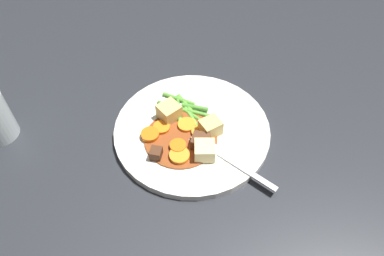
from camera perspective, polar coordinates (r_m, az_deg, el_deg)
The scene contains 24 objects.
ground_plane at distance 0.70m, azimuth 0.00°, elevation -0.75°, with size 3.00×3.00×0.00m, color #26282D.
dinner_plate at distance 0.69m, azimuth 0.00°, elevation -0.38°, with size 0.29×0.29×0.01m, color white.
stew_sauce at distance 0.67m, azimuth -1.71°, elevation -1.63°, with size 0.13×0.13×0.00m, color brown.
carrot_slice_0 at distance 0.68m, azimuth -4.63°, elevation 0.04°, with size 0.03×0.03×0.01m, color orange.
carrot_slice_1 at distance 0.65m, azimuth -2.14°, elevation -2.84°, with size 0.03×0.03×0.01m, color orange.
carrot_slice_2 at distance 0.68m, azimuth -0.81°, elevation 0.42°, with size 0.03×0.03×0.01m, color orange.
carrot_slice_3 at distance 0.67m, azimuth 1.02°, elevation -0.68°, with size 0.03×0.03×0.01m, color orange.
carrot_slice_4 at distance 0.64m, azimuth -2.18°, elevation -4.18°, with size 0.04×0.04×0.01m, color orange.
carrot_slice_5 at distance 0.67m, azimuth -6.38°, elevation -1.07°, with size 0.03×0.03×0.01m, color orange.
potato_chunk_0 at distance 0.67m, azimuth 2.72°, elevation -0.17°, with size 0.03×0.03×0.03m, color #DBBC6B.
potato_chunk_1 at distance 0.64m, azimuth 1.93°, elevation -3.46°, with size 0.03×0.03×0.03m, color #EAD68C.
potato_chunk_2 at distance 0.69m, azimuth -3.49°, elevation 2.45°, with size 0.03×0.04×0.03m, color #DBBC6B.
meat_chunk_0 at distance 0.65m, azimuth 1.34°, elevation -2.10°, with size 0.03×0.03×0.02m, color #56331E.
meat_chunk_1 at distance 0.64m, azimuth -5.48°, elevation -3.88°, with size 0.02×0.02×0.02m, color #4C2B19.
green_bean_0 at distance 0.71m, azimuth -1.18°, elevation 2.77°, with size 0.01×0.01×0.08m, color #599E38.
green_bean_1 at distance 0.72m, azimuth -1.05°, elevation 3.77°, with size 0.01×0.01×0.05m, color #66AD42.
green_bean_2 at distance 0.70m, azimuth 0.09°, elevation 1.44°, with size 0.01×0.01×0.06m, color #66AD42.
green_bean_3 at distance 0.71m, azimuth -2.59°, elevation 2.55°, with size 0.01×0.01×0.06m, color #599E38.
green_bean_4 at distance 0.71m, azimuth 0.43°, elevation 3.17°, with size 0.01×0.01×0.05m, color #4C8E33.
green_bean_5 at distance 0.71m, azimuth -2.00°, elevation 2.94°, with size 0.01×0.01×0.07m, color #4C8E33.
green_bean_6 at distance 0.70m, azimuth 1.36°, elevation 2.17°, with size 0.01×0.01×0.06m, color #599E38.
green_bean_7 at distance 0.72m, azimuth -3.24°, elevation 3.33°, with size 0.01×0.01×0.06m, color #4C8E33.
green_bean_8 at distance 0.73m, azimuth -2.07°, elevation 4.43°, with size 0.01×0.01×0.07m, color #599E38.
fork at distance 0.64m, azimuth 5.67°, elevation -4.83°, with size 0.08×0.17×0.00m.
Camera 1 is at (0.42, 0.14, 0.54)m, focal length 35.12 mm.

